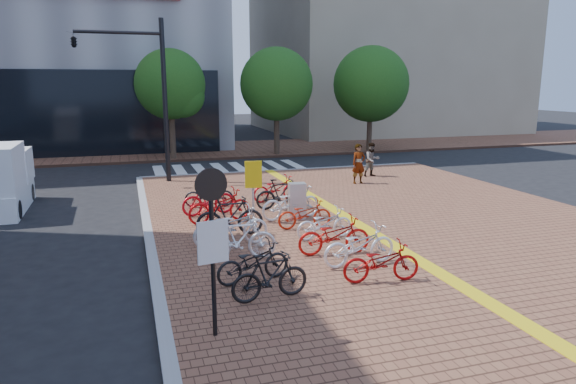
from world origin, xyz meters
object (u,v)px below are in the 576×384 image
object	(u,v)px
bike_2	(239,239)
yellow_sign	(253,180)
bike_10	(334,235)
bike_15	(276,189)
bike_6	(208,199)
bike_5	(219,206)
bike_9	(359,245)
bike_3	(231,226)
bike_8	(381,262)
utility_box	(297,201)
bike_14	(281,194)
pedestrian_b	(372,160)
bike_0	(270,276)
notice_sign	(212,233)
bike_4	(230,216)
bike_11	(324,223)
bike_13	(291,202)
bike_1	(253,262)
bike_7	(209,194)
traffic_light_pole	(124,70)
bike_12	(305,214)
pedestrian_a	(359,164)

from	to	relation	value
bike_2	yellow_sign	distance (m)	3.47
bike_10	bike_15	size ratio (longest dim) A/B	1.04
bike_6	bike_15	xyz separation A→B (m)	(2.57, 1.23, -0.06)
bike_2	bike_5	world-z (taller)	bike_2
bike_9	bike_3	bearing A→B (deg)	43.13
bike_8	yellow_sign	xyz separation A→B (m)	(-1.43, 5.43, 0.86)
bike_8	bike_9	bearing A→B (deg)	7.79
utility_box	bike_15	bearing A→B (deg)	89.19
bike_6	bike_3	bearing A→B (deg)	172.04
bike_14	pedestrian_b	xyz separation A→B (m)	(5.64, 4.62, 0.25)
bike_5	pedestrian_b	xyz separation A→B (m)	(7.88, 5.70, 0.25)
bike_0	notice_sign	size ratio (longest dim) A/B	0.55
bike_4	notice_sign	bearing A→B (deg)	170.56
bike_4	bike_11	xyz separation A→B (m)	(2.37, -1.03, -0.13)
bike_0	bike_13	size ratio (longest dim) A/B	0.80
bike_5	bike_1	bearing A→B (deg)	168.56
bike_2	bike_3	distance (m)	1.11
bike_1	bike_11	bearing A→B (deg)	-58.41
bike_7	bike_1	bearing A→B (deg)	-174.24
bike_13	notice_sign	size ratio (longest dim) A/B	0.69
bike_1	bike_14	xyz separation A→B (m)	(2.39, 5.96, 0.08)
bike_0	bike_15	distance (m)	8.46
traffic_light_pole	bike_6	bearing A→B (deg)	-70.12
bike_1	bike_2	xyz separation A→B (m)	(0.01, 1.41, 0.09)
bike_1	bike_13	xyz separation A→B (m)	(2.32, 4.64, 0.09)
bike_11	bike_15	bearing A→B (deg)	-4.35
bike_8	bike_10	distance (m)	1.97
bike_12	pedestrian_a	size ratio (longest dim) A/B	0.97
bike_14	notice_sign	world-z (taller)	notice_sign
bike_9	bike_15	distance (m)	6.84
bike_6	bike_13	xyz separation A→B (m)	(2.34, -1.23, -0.00)
bike_14	bike_10	bearing A→B (deg)	179.70
bike_2	bike_8	xyz separation A→B (m)	(2.55, -2.23, -0.09)
bike_4	bike_15	distance (m)	4.36
bike_4	notice_sign	distance (m)	5.86
bike_10	bike_1	bearing A→B (deg)	120.90
bike_4	bike_10	world-z (taller)	bike_4
yellow_sign	bike_7	bearing A→B (deg)	112.48
bike_8	bike_5	bearing A→B (deg)	30.58
bike_7	pedestrian_a	size ratio (longest dim) A/B	0.99
bike_12	pedestrian_b	size ratio (longest dim) A/B	1.06
bike_3	bike_13	xyz separation A→B (m)	(2.29, 2.12, -0.00)
bike_15	bike_1	bearing A→B (deg)	151.39
pedestrian_b	notice_sign	world-z (taller)	notice_sign
bike_2	bike_13	size ratio (longest dim) A/B	0.89
bike_1	bike_9	xyz separation A→B (m)	(2.56, 0.25, 0.05)
bike_5	bike_7	world-z (taller)	bike_5
bike_12	bike_13	bearing A→B (deg)	3.16
bike_5	bike_9	xyz separation A→B (m)	(2.41, -4.63, -0.03)
bike_0	bike_2	world-z (taller)	bike_2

